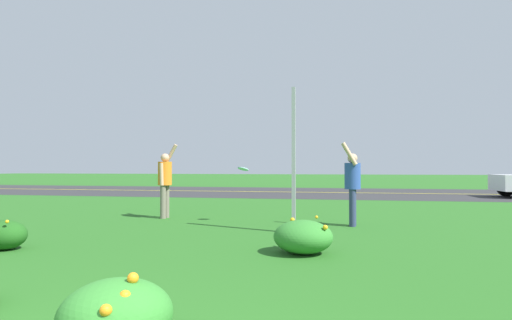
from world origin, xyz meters
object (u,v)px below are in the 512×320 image
at_px(person_thrower_orange_shirt, 165,179).
at_px(person_catcher_blue_shirt, 352,182).
at_px(sign_post_near_path, 294,160).
at_px(frisbee_pale_blue, 243,169).

distance_m(person_thrower_orange_shirt, person_catcher_blue_shirt, 4.56).
bearing_deg(sign_post_near_path, person_thrower_orange_shirt, 153.68).
bearing_deg(frisbee_pale_blue, sign_post_near_path, -44.44).
relative_size(sign_post_near_path, frisbee_pale_blue, 10.42).
height_order(person_catcher_blue_shirt, frisbee_pale_blue, person_catcher_blue_shirt).
height_order(sign_post_near_path, frisbee_pale_blue, sign_post_near_path).
xyz_separation_m(person_catcher_blue_shirt, frisbee_pale_blue, (-2.44, 0.11, 0.29)).
bearing_deg(sign_post_near_path, person_catcher_blue_shirt, 44.44).
bearing_deg(frisbee_pale_blue, person_thrower_orange_shirt, 168.86).
relative_size(person_catcher_blue_shirt, frisbee_pale_blue, 6.66).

